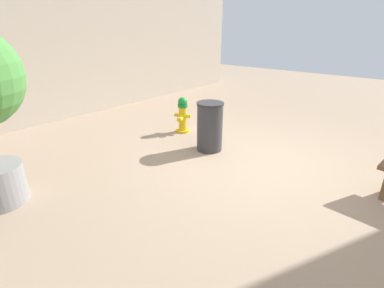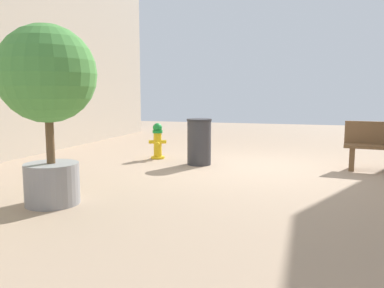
# 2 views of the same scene
# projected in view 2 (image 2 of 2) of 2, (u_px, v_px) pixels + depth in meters

# --- Properties ---
(ground_plane) EXTENTS (23.40, 23.40, 0.00)m
(ground_plane) POSITION_uv_depth(u_px,v_px,m) (248.00, 167.00, 7.85)
(ground_plane) COLOR tan
(fire_hydrant) EXTENTS (0.41, 0.38, 0.82)m
(fire_hydrant) POSITION_uv_depth(u_px,v_px,m) (158.00, 141.00, 8.85)
(fire_hydrant) COLOR gold
(fire_hydrant) RESTS_ON ground_plane
(planter_tree) EXTENTS (1.28, 1.28, 2.38)m
(planter_tree) POSITION_uv_depth(u_px,v_px,m) (48.00, 88.00, 5.05)
(planter_tree) COLOR gray
(planter_tree) RESTS_ON ground_plane
(trash_bin) EXTENTS (0.52, 0.52, 0.96)m
(trash_bin) POSITION_uv_depth(u_px,v_px,m) (199.00, 142.00, 8.10)
(trash_bin) COLOR #38383D
(trash_bin) RESTS_ON ground_plane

